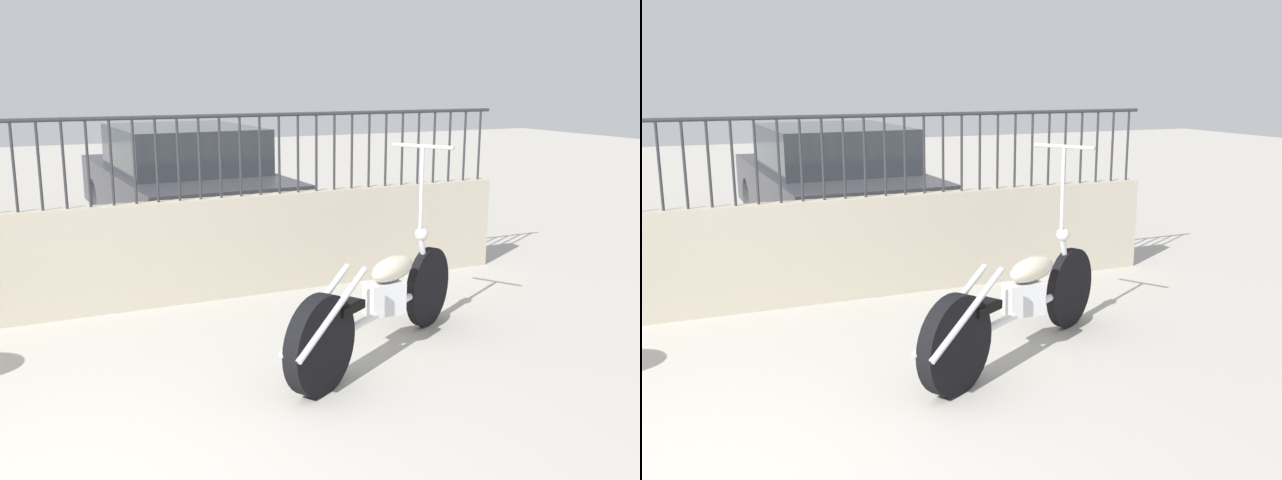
# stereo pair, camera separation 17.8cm
# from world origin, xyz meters

# --- Properties ---
(low_wall) EXTENTS (9.69, 0.18, 0.95)m
(low_wall) POSITION_xyz_m (0.00, 2.87, 0.48)
(low_wall) COLOR #B2A893
(low_wall) RESTS_ON ground_plane
(motorcycle_white) EXTENTS (2.02, 1.29, 1.54)m
(motorcycle_white) POSITION_xyz_m (2.37, 0.91, 0.41)
(motorcycle_white) COLOR black
(motorcycle_white) RESTS_ON ground_plane
(car_dark_grey) EXTENTS (1.93, 4.42, 1.44)m
(car_dark_grey) POSITION_xyz_m (2.14, 5.64, 0.72)
(car_dark_grey) COLOR black
(car_dark_grey) RESTS_ON ground_plane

